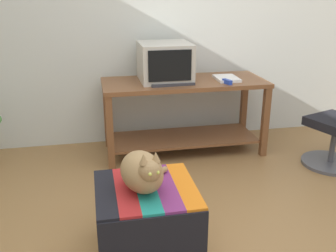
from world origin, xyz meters
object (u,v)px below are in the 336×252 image
object	(u,v)px
tv_monitor	(165,62)
stapler	(227,82)
book	(227,78)
ottoman_with_blanket	(147,220)
desk	(184,103)
cat	(143,172)
keyboard	(172,83)

from	to	relation	value
tv_monitor	stapler	xyz separation A→B (m)	(0.53, -0.25, -0.15)
book	stapler	distance (m)	0.17
ottoman_with_blanket	stapler	bearing A→B (deg)	53.40
desk	cat	xyz separation A→B (m)	(-0.61, -1.51, 0.07)
tv_monitor	keyboard	bearing A→B (deg)	-80.75
book	cat	size ratio (longest dim) A/B	0.71
book	ottoman_with_blanket	size ratio (longest dim) A/B	0.48
desk	book	distance (m)	0.47
cat	stapler	bearing A→B (deg)	39.69
desk	stapler	world-z (taller)	stapler
desk	ottoman_with_blanket	size ratio (longest dim) A/B	2.61
keyboard	book	size ratio (longest dim) A/B	1.40
book	desk	bearing A→B (deg)	174.63
keyboard	book	xyz separation A→B (m)	(0.56, 0.09, 0.00)
tv_monitor	book	distance (m)	0.61
book	keyboard	bearing A→B (deg)	-169.35
keyboard	stapler	distance (m)	0.51
tv_monitor	book	bearing A→B (deg)	-9.01
keyboard	stapler	bearing A→B (deg)	-10.44
tv_monitor	keyboard	xyz separation A→B (m)	(0.03, -0.19, -0.16)
tv_monitor	ottoman_with_blanket	distance (m)	1.72
keyboard	cat	xyz separation A→B (m)	(-0.46, -1.37, -0.17)
keyboard	ottoman_with_blanket	world-z (taller)	keyboard
tv_monitor	ottoman_with_blanket	xyz separation A→B (m)	(-0.41, -1.53, -0.67)
book	ottoman_with_blanket	bearing A→B (deg)	-123.61
desk	keyboard	xyz separation A→B (m)	(-0.15, -0.14, 0.24)
cat	book	bearing A→B (deg)	41.41
keyboard	stapler	size ratio (longest dim) A/B	3.64
tv_monitor	cat	size ratio (longest dim) A/B	1.22
ottoman_with_blanket	stapler	size ratio (longest dim) A/B	5.42
desk	stapler	distance (m)	0.48
desk	tv_monitor	distance (m)	0.44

